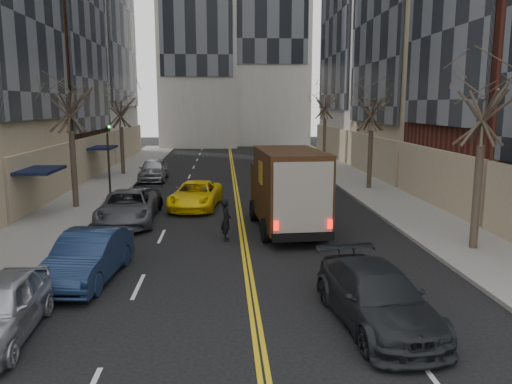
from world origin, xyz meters
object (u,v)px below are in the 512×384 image
ups_truck (287,190)px  taxi (196,195)px  observer_sedan (377,297)px  pedestrian (226,220)px

ups_truck → taxi: bearing=125.9°
ups_truck → taxi: size_ratio=1.32×
observer_sedan → pedestrian: (-3.81, 8.31, 0.13)m
ups_truck → observer_sedan: bearing=-87.4°
ups_truck → observer_sedan: size_ratio=1.29×
pedestrian → taxi: bearing=10.8°
ups_truck → pedestrian: size_ratio=3.93×
taxi → pedestrian: bearing=-69.2°
taxi → pedestrian: 6.93m
taxi → observer_sedan: bearing=-62.9°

